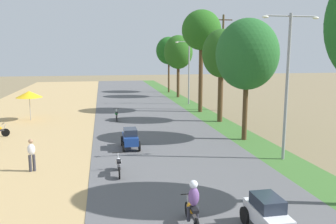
% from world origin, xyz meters
% --- Properties ---
extents(vendor_umbrella, '(2.20, 2.20, 2.52)m').
position_xyz_m(vendor_umbrella, '(-9.94, 28.44, 2.31)').
color(vendor_umbrella, '#99999E').
rests_on(vendor_umbrella, dirt_shoulder).
extents(pedestrian_on_shoulder, '(0.41, 0.32, 1.62)m').
position_xyz_m(pedestrian_on_shoulder, '(-7.26, 14.59, 0.96)').
color(pedestrian_on_shoulder, '#33333D').
rests_on(pedestrian_on_shoulder, dirt_shoulder).
extents(median_tree_second, '(4.04, 4.04, 7.92)m').
position_xyz_m(median_tree_second, '(5.45, 18.62, 5.67)').
color(median_tree_second, '#4C351E').
rests_on(median_tree_second, median_strip).
extents(median_tree_third, '(3.16, 3.16, 7.67)m').
position_xyz_m(median_tree_third, '(5.90, 24.84, 5.68)').
color(median_tree_third, '#4C351E').
rests_on(median_tree_third, median_strip).
extents(median_tree_fourth, '(3.73, 3.73, 9.77)m').
position_xyz_m(median_tree_fourth, '(5.64, 29.89, 7.84)').
color(median_tree_fourth, '#4C351E').
rests_on(median_tree_fourth, median_strip).
extents(median_tree_fifth, '(3.71, 3.71, 7.99)m').
position_xyz_m(median_tree_fifth, '(5.97, 41.56, 5.86)').
color(median_tree_fifth, '#4C351E').
rests_on(median_tree_fifth, median_strip).
extents(median_tree_sixth, '(3.68, 3.68, 8.05)m').
position_xyz_m(median_tree_sixth, '(5.86, 47.43, 6.11)').
color(median_tree_sixth, '#4C351E').
rests_on(median_tree_sixth, median_strip).
extents(streetlamp_near, '(3.16, 0.20, 7.73)m').
position_xyz_m(streetlamp_near, '(5.80, 14.13, 4.52)').
color(streetlamp_near, gray).
rests_on(streetlamp_near, median_strip).
extents(streetlamp_mid, '(3.16, 0.20, 7.09)m').
position_xyz_m(streetlamp_mid, '(5.80, 35.17, 4.19)').
color(streetlamp_mid, gray).
rests_on(streetlamp_mid, median_strip).
extents(utility_pole_near, '(1.80, 0.20, 9.48)m').
position_xyz_m(utility_pole_near, '(8.06, 30.61, 4.93)').
color(utility_pole_near, brown).
rests_on(utility_pole_near, ground).
extents(car_hatchback_white, '(1.04, 2.00, 1.23)m').
position_xyz_m(car_hatchback_white, '(1.26, 6.93, 0.75)').
color(car_hatchback_white, silver).
rests_on(car_hatchback_white, road_strip).
extents(car_hatchback_blue, '(1.04, 2.00, 1.23)m').
position_xyz_m(car_hatchback_blue, '(-2.21, 17.76, 0.75)').
color(car_hatchback_blue, navy).
rests_on(car_hatchback_blue, road_strip).
extents(motorbike_ahead_second, '(0.54, 1.80, 1.66)m').
position_xyz_m(motorbike_ahead_second, '(-0.98, 7.76, 0.86)').
color(motorbike_ahead_second, black).
rests_on(motorbike_ahead_second, road_strip).
extents(motorbike_ahead_third, '(0.54, 1.80, 0.94)m').
position_xyz_m(motorbike_ahead_third, '(-3.12, 13.35, 0.57)').
color(motorbike_ahead_third, black).
rests_on(motorbike_ahead_third, road_strip).
extents(motorbike_ahead_fourth, '(0.54, 1.80, 0.94)m').
position_xyz_m(motorbike_ahead_fourth, '(-2.66, 26.94, 0.57)').
color(motorbike_ahead_fourth, black).
rests_on(motorbike_ahead_fourth, road_strip).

